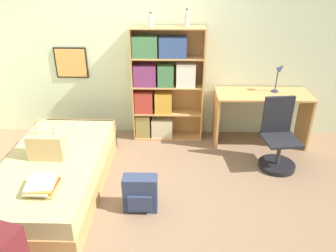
{
  "coord_description": "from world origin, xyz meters",
  "views": [
    {
      "loc": [
        0.65,
        -3.05,
        2.38
      ],
      "look_at": [
        0.56,
        0.2,
        0.75
      ],
      "focal_mm": 35.0,
      "sensor_mm": 36.0,
      "label": 1
    }
  ],
  "objects_px": {
    "bottle_brown": "(187,20)",
    "desk_lamp": "(279,73)",
    "book_stack_on_bed": "(43,185)",
    "handbag": "(47,145)",
    "desk": "(261,108)",
    "desk_chair": "(278,146)",
    "bookcase": "(161,85)",
    "backpack": "(140,194)",
    "bed": "(55,174)",
    "bottle_green": "(151,21)"
  },
  "relations": [
    {
      "from": "book_stack_on_bed",
      "to": "handbag",
      "type": "bearing_deg",
      "value": 104.38
    },
    {
      "from": "bookcase",
      "to": "bottle_brown",
      "type": "height_order",
      "value": "bottle_brown"
    },
    {
      "from": "bed",
      "to": "bottle_brown",
      "type": "relative_size",
      "value": 9.17
    },
    {
      "from": "handbag",
      "to": "bottle_green",
      "type": "distance_m",
      "value": 2.01
    },
    {
      "from": "bed",
      "to": "desk",
      "type": "relative_size",
      "value": 1.57
    },
    {
      "from": "book_stack_on_bed",
      "to": "bookcase",
      "type": "relative_size",
      "value": 0.21
    },
    {
      "from": "book_stack_on_bed",
      "to": "bookcase",
      "type": "xyz_separation_m",
      "value": [
        1.04,
        1.91,
        0.35
      ]
    },
    {
      "from": "bottle_brown",
      "to": "desk_lamp",
      "type": "height_order",
      "value": "bottle_brown"
    },
    {
      "from": "book_stack_on_bed",
      "to": "backpack",
      "type": "distance_m",
      "value": 0.97
    },
    {
      "from": "desk_chair",
      "to": "bottle_green",
      "type": "bearing_deg",
      "value": 156.31
    },
    {
      "from": "bookcase",
      "to": "bottle_green",
      "type": "distance_m",
      "value": 0.88
    },
    {
      "from": "bottle_brown",
      "to": "desk_chair",
      "type": "bearing_deg",
      "value": -33.73
    },
    {
      "from": "bottle_brown",
      "to": "desk",
      "type": "bearing_deg",
      "value": -8.51
    },
    {
      "from": "handbag",
      "to": "bottle_brown",
      "type": "relative_size",
      "value": 2.1
    },
    {
      "from": "bed",
      "to": "book_stack_on_bed",
      "type": "xyz_separation_m",
      "value": [
        0.12,
        -0.57,
        0.27
      ]
    },
    {
      "from": "bookcase",
      "to": "desk_chair",
      "type": "relative_size",
      "value": 1.79
    },
    {
      "from": "bottle_green",
      "to": "backpack",
      "type": "relative_size",
      "value": 0.45
    },
    {
      "from": "bed",
      "to": "bookcase",
      "type": "xyz_separation_m",
      "value": [
        1.16,
        1.33,
        0.61
      ]
    },
    {
      "from": "desk",
      "to": "desk_chair",
      "type": "distance_m",
      "value": 0.68
    },
    {
      "from": "bottle_brown",
      "to": "bottle_green",
      "type": "bearing_deg",
      "value": -172.08
    },
    {
      "from": "bottle_green",
      "to": "desk_chair",
      "type": "bearing_deg",
      "value": -23.69
    },
    {
      "from": "desk_chair",
      "to": "bottle_brown",
      "type": "bearing_deg",
      "value": 146.27
    },
    {
      "from": "desk",
      "to": "desk_lamp",
      "type": "xyz_separation_m",
      "value": [
        0.2,
        0.07,
        0.5
      ]
    },
    {
      "from": "bottle_green",
      "to": "desk_chair",
      "type": "xyz_separation_m",
      "value": [
        1.65,
        -0.72,
        -1.41
      ]
    },
    {
      "from": "book_stack_on_bed",
      "to": "bottle_green",
      "type": "relative_size",
      "value": 1.84
    },
    {
      "from": "bed",
      "to": "desk_lamp",
      "type": "xyz_separation_m",
      "value": [
        2.78,
        1.28,
        0.82
      ]
    },
    {
      "from": "handbag",
      "to": "desk_chair",
      "type": "distance_m",
      "value": 2.79
    },
    {
      "from": "bottle_green",
      "to": "book_stack_on_bed",
      "type": "bearing_deg",
      "value": -116.13
    },
    {
      "from": "bookcase",
      "to": "desk",
      "type": "height_order",
      "value": "bookcase"
    },
    {
      "from": "backpack",
      "to": "bookcase",
      "type": "bearing_deg",
      "value": 85.0
    },
    {
      "from": "bookcase",
      "to": "desk",
      "type": "xyz_separation_m",
      "value": [
        1.42,
        -0.13,
        -0.29
      ]
    },
    {
      "from": "handbag",
      "to": "backpack",
      "type": "xyz_separation_m",
      "value": [
        1.05,
        -0.34,
        -0.38
      ]
    },
    {
      "from": "desk_chair",
      "to": "bookcase",
      "type": "bearing_deg",
      "value": 153.65
    },
    {
      "from": "desk_lamp",
      "to": "desk_chair",
      "type": "bearing_deg",
      "value": -98.04
    },
    {
      "from": "desk_chair",
      "to": "backpack",
      "type": "distance_m",
      "value": 1.9
    },
    {
      "from": "book_stack_on_bed",
      "to": "bookcase",
      "type": "bearing_deg",
      "value": 61.35
    },
    {
      "from": "desk",
      "to": "desk_lamp",
      "type": "distance_m",
      "value": 0.54
    },
    {
      "from": "bottle_brown",
      "to": "desk_chair",
      "type": "height_order",
      "value": "bottle_brown"
    },
    {
      "from": "backpack",
      "to": "desk_lamp",
      "type": "bearing_deg",
      "value": 42.13
    },
    {
      "from": "handbag",
      "to": "bottle_green",
      "type": "bearing_deg",
      "value": 50.13
    },
    {
      "from": "backpack",
      "to": "desk_chair",
      "type": "bearing_deg",
      "value": 28.4
    },
    {
      "from": "bed",
      "to": "desk_chair",
      "type": "xyz_separation_m",
      "value": [
        2.68,
        0.58,
        0.07
      ]
    },
    {
      "from": "handbag",
      "to": "backpack",
      "type": "bearing_deg",
      "value": -17.96
    },
    {
      "from": "bottle_brown",
      "to": "desk",
      "type": "height_order",
      "value": "bottle_brown"
    },
    {
      "from": "book_stack_on_bed",
      "to": "bottle_green",
      "type": "xyz_separation_m",
      "value": [
        0.92,
        1.88,
        1.22
      ]
    },
    {
      "from": "desk",
      "to": "backpack",
      "type": "bearing_deg",
      "value": -135.79
    },
    {
      "from": "book_stack_on_bed",
      "to": "bottle_green",
      "type": "distance_m",
      "value": 2.42
    },
    {
      "from": "handbag",
      "to": "book_stack_on_bed",
      "type": "height_order",
      "value": "handbag"
    },
    {
      "from": "bottle_green",
      "to": "desk_lamp",
      "type": "bearing_deg",
      "value": -0.86
    },
    {
      "from": "book_stack_on_bed",
      "to": "desk",
      "type": "height_order",
      "value": "desk"
    }
  ]
}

